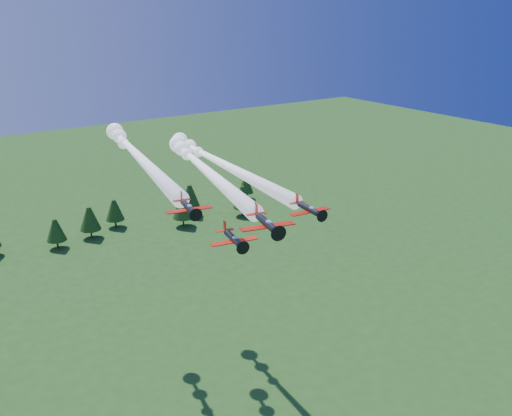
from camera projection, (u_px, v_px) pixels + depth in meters
plane_lead at (202, 167)px, 104.52m from camera, size 17.06×55.06×3.70m
plane_left at (136, 153)px, 108.09m from camera, size 15.50×59.58×3.70m
plane_right at (219, 162)px, 117.24m from camera, size 10.50×59.54×3.70m
plane_slot at (233, 239)px, 94.08m from camera, size 8.15×8.93×2.84m
treeline at (74, 225)px, 186.58m from camera, size 163.79×22.76×11.97m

